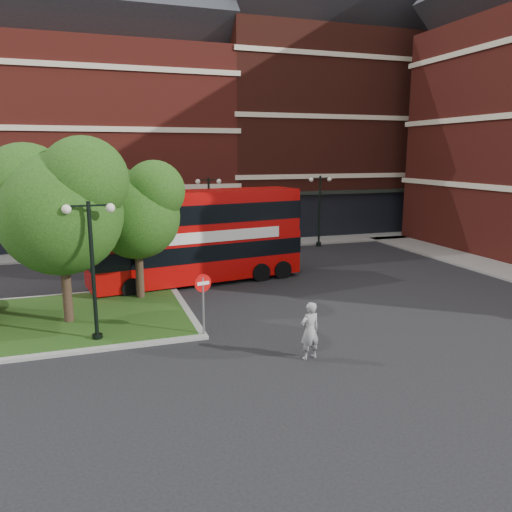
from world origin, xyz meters
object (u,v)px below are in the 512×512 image
object	(u,v)px
bus	(197,231)
car_white	(257,239)
car_silver	(171,245)
woman	(310,331)

from	to	relation	value
bus	car_white	bearing A→B (deg)	43.06
car_silver	car_white	world-z (taller)	car_white
woman	car_white	xyz separation A→B (m)	(4.33, 18.00, -0.18)
woman	bus	bearing A→B (deg)	-93.68
woman	car_silver	size ratio (longest dim) A/B	0.47
woman	car_silver	world-z (taller)	woman
woman	car_silver	bearing A→B (deg)	-95.92
bus	woman	xyz separation A→B (m)	(1.38, -10.75, -1.76)
bus	woman	distance (m)	10.98
car_silver	car_white	xyz separation A→B (m)	(5.93, 0.00, 0.08)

